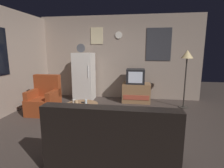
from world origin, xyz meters
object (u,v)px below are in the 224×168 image
(mug_ceramic_tan, at_px, (76,102))
(remote_control, at_px, (84,103))
(coffee_table, at_px, (82,113))
(mug_ceramic_white, at_px, (74,102))
(wine_glass, at_px, (86,103))
(standing_lamp, at_px, (187,59))
(tv_stand, at_px, (136,93))
(couch, at_px, (112,144))
(fridge, at_px, (84,76))
(crt_tv, at_px, (136,76))
(armchair, at_px, (44,100))

(mug_ceramic_tan, bearing_deg, remote_control, 33.85)
(coffee_table, bearing_deg, mug_ceramic_white, -178.39)
(coffee_table, relative_size, remote_control, 4.80)
(wine_glass, bearing_deg, standing_lamp, 34.19)
(coffee_table, distance_m, mug_ceramic_white, 0.31)
(tv_stand, xyz_separation_m, wine_glass, (-1.01, -1.94, 0.21))
(couch, bearing_deg, mug_ceramic_tan, 126.55)
(coffee_table, distance_m, wine_glass, 0.36)
(remote_control, bearing_deg, coffee_table, -96.22)
(standing_lamp, bearing_deg, fridge, 172.69)
(crt_tv, bearing_deg, tv_stand, 1.56)
(crt_tv, bearing_deg, coffee_table, -122.13)
(crt_tv, height_order, armchair, crt_tv)
(fridge, height_order, tv_stand, fridge)
(couch, bearing_deg, fridge, 113.62)
(wine_glass, bearing_deg, couch, -58.74)
(couch, bearing_deg, standing_lamp, 60.74)
(crt_tv, distance_m, armchair, 2.67)
(fridge, height_order, mug_ceramic_white, fridge)
(tv_stand, distance_m, coffee_table, 2.13)
(armchair, bearing_deg, couch, -42.08)
(crt_tv, bearing_deg, couch, -94.06)
(fridge, relative_size, wine_glass, 11.80)
(crt_tv, xyz_separation_m, wine_glass, (-0.98, -1.94, -0.30))
(coffee_table, bearing_deg, standing_lamp, 29.96)
(tv_stand, height_order, mug_ceramic_white, tv_stand)
(tv_stand, height_order, wine_glass, tv_stand)
(mug_ceramic_white, distance_m, remote_control, 0.22)
(fridge, height_order, coffee_table, fridge)
(crt_tv, distance_m, mug_ceramic_tan, 2.22)
(mug_ceramic_white, relative_size, armchair, 0.09)
(armchair, bearing_deg, mug_ceramic_tan, -24.89)
(wine_glass, distance_m, mug_ceramic_tan, 0.29)
(fridge, relative_size, armchair, 1.84)
(tv_stand, bearing_deg, standing_lamp, -15.30)
(standing_lamp, bearing_deg, tv_stand, 164.70)
(standing_lamp, distance_m, mug_ceramic_tan, 3.10)
(fridge, distance_m, crt_tv, 1.63)
(mug_ceramic_white, bearing_deg, tv_stand, 53.49)
(mug_ceramic_tan, bearing_deg, coffee_table, 16.52)
(standing_lamp, xyz_separation_m, wine_glass, (-2.33, -1.58, -0.86))
(armchair, bearing_deg, mug_ceramic_white, -24.86)
(standing_lamp, xyz_separation_m, mug_ceramic_white, (-2.65, -1.43, -0.89))
(standing_lamp, relative_size, wine_glass, 10.60)
(coffee_table, xyz_separation_m, remote_control, (0.04, 0.07, 0.22))
(remote_control, bearing_deg, mug_ceramic_tan, -123.03)
(remote_control, xyz_separation_m, armchair, (-1.17, 0.38, -0.10))
(fridge, relative_size, crt_tv, 3.28)
(fridge, bearing_deg, standing_lamp, -7.31)
(standing_lamp, bearing_deg, remote_control, -150.84)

